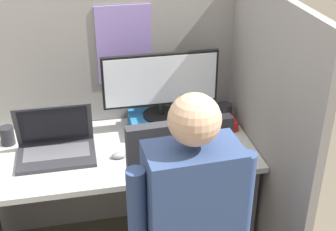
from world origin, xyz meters
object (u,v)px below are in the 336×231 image
Objects in this scene: monitor at (161,83)px; carrot_toy at (179,156)px; paper_box at (161,122)px; laptop at (56,146)px; stapler at (231,122)px; pen_cup at (7,136)px; coffee_mug at (225,112)px.

monitor reaches higher than carrot_toy.
paper_box is 0.58m from laptop.
pen_cup is (-1.18, 0.06, 0.02)m from stapler.
pen_cup is at bearing 158.95° from carrot_toy.
pen_cup reaches higher than paper_box.
monitor is 0.83m from pen_cup.
coffee_mug reaches higher than stapler.
monitor is at bearing 95.23° from carrot_toy.
carrot_toy is at bearing -15.59° from laptop.
paper_box is 0.89× the size of laptop.
monitor is 0.45m from stapler.
carrot_toy is at bearing -84.77° from monitor.
coffee_mug is (0.37, 0.03, 0.01)m from paper_box.
stapler reaches higher than carrot_toy.
coffee_mug is (0.92, 0.17, 0.00)m from laptop.
coffee_mug reaches higher than paper_box.
stapler is (0.38, -0.05, -0.25)m from monitor.
carrot_toy is 0.89m from pen_cup.
monitor is at bearing 172.27° from stapler.
monitor is (0.00, 0.00, 0.23)m from paper_box.
laptop is 3.72× the size of coffee_mug.
laptop reaches higher than paper_box.
paper_box is 2.89× the size of carrot_toy.
laptop is 2.67× the size of stapler.
paper_box reaches higher than stapler.
pen_cup is at bearing 147.43° from laptop.
laptop is at bearing -165.50° from paper_box.
pen_cup reaches higher than stapler.
monitor is 6.00× the size of coffee_mug.
carrot_toy is 1.14× the size of coffee_mug.
paper_box is at bearing -0.85° from pen_cup.
stapler is at bearing 36.47° from carrot_toy.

